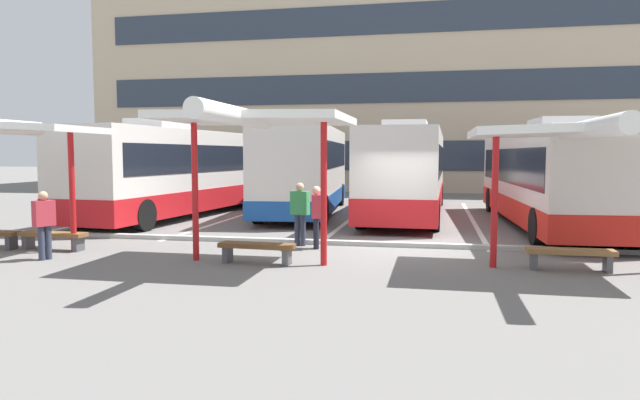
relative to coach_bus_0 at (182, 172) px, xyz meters
The scene contains 21 objects.
ground_plane 10.68m from the coach_bus_0, 33.33° to the right, with size 160.00×160.00×0.00m, color slate.
terminal_building 25.91m from the coach_bus_0, 68.76° to the left, with size 44.44×15.43×23.65m.
coach_bus_0 is the anchor object (origin of this frame).
coach_bus_1 4.85m from the coach_bus_0, 21.97° to the left, with size 3.37×10.78×3.78m.
coach_bus_2 8.81m from the coach_bus_0, 12.49° to the left, with size 2.86×12.50×3.58m.
coach_bus_3 13.32m from the coach_bus_0, ahead, with size 3.12×12.12×3.48m.
lane_stripe_0 2.80m from the coach_bus_0, 161.92° to the left, with size 0.16×14.00×0.01m, color white.
lane_stripe_1 2.88m from the coach_bus_0, 17.30° to the left, with size 0.16×14.00×0.01m, color white.
lane_stripe_2 6.86m from the coach_bus_0, ahead, with size 0.16×14.00×0.01m, color white.
lane_stripe_3 11.15m from the coach_bus_0, ahead, with size 0.16×14.00×0.01m, color white.
lane_stripe_4 15.48m from the coach_bus_0, ahead, with size 0.16×14.00×0.01m, color white.
waiting_shelter_0 8.61m from the coach_bus_0, 93.92° to the right, with size 4.08×4.40×3.26m.
bench_1 8.26m from the coach_bus_0, 87.76° to the right, with size 1.74×0.46×0.45m.
waiting_shelter_1 10.81m from the coach_bus_0, 57.00° to the right, with size 3.94×4.87×3.31m.
bench_2 10.67m from the coach_bus_0, 56.53° to the right, with size 1.71×0.53×0.45m.
waiting_shelter_2 15.06m from the coach_bus_0, 34.50° to the right, with size 4.03×5.03×3.02m.
bench_3 14.96m from the coach_bus_0, 33.80° to the right, with size 1.73×0.44×0.45m.
platform_kerb 10.75m from the coach_bus_0, 34.01° to the right, with size 44.00×0.24×0.12m, color #ADADA8.
waiting_passenger_0 8.83m from the coach_bus_0, 45.24° to the right, with size 0.51×0.32×1.65m.
waiting_passenger_2 9.42m from the coach_bus_0, 83.92° to the right, with size 0.40×0.50×1.56m.
waiting_passenger_3 9.47m from the coach_bus_0, 44.68° to the right, with size 0.30×0.49×1.59m.
Camera 1 is at (0.81, -14.82, 2.39)m, focal length 31.98 mm.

